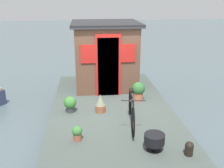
% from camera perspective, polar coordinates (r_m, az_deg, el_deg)
% --- Properties ---
extents(ground_plane, '(60.00, 60.00, 0.00)m').
position_cam_1_polar(ground_plane, '(7.18, -0.17, -8.69)').
color(ground_plane, '#4C5B60').
extents(houseboat_deck, '(5.61, 3.11, 0.52)m').
position_cam_1_polar(houseboat_deck, '(7.07, -0.17, -6.83)').
color(houseboat_deck, '#424C47').
rests_on(houseboat_deck, ground_plane).
extents(houseboat_cabin, '(1.92, 2.06, 2.04)m').
position_cam_1_polar(houseboat_cabin, '(8.24, -1.39, 6.45)').
color(houseboat_cabin, brown).
rests_on(houseboat_cabin, houseboat_deck).
extents(bicycle, '(1.74, 0.50, 0.78)m').
position_cam_1_polar(bicycle, '(5.93, 4.30, -5.52)').
color(bicycle, black).
rests_on(bicycle, houseboat_deck).
extents(potted_plant_mint, '(0.21, 0.21, 0.32)m').
position_cam_1_polar(potted_plant_mint, '(5.40, -7.63, -10.56)').
color(potted_plant_mint, '#935138').
rests_on(potted_plant_mint, houseboat_deck).
extents(potted_plant_lavender, '(0.26, 0.26, 0.47)m').
position_cam_1_polar(potted_plant_lavender, '(6.57, -2.56, -4.32)').
color(potted_plant_lavender, '#935138').
rests_on(potted_plant_lavender, houseboat_deck).
extents(potted_plant_succulent, '(0.37, 0.37, 0.54)m').
position_cam_1_polar(potted_plant_succulent, '(7.26, 5.79, -1.43)').
color(potted_plant_succulent, '#B2603D').
rests_on(potted_plant_succulent, houseboat_deck).
extents(potted_plant_rosemary, '(0.32, 0.32, 0.41)m').
position_cam_1_polar(potted_plant_rosemary, '(6.64, -9.16, -4.27)').
color(potted_plant_rosemary, '#38383D').
rests_on(potted_plant_rosemary, houseboat_deck).
extents(charcoal_grill, '(0.39, 0.39, 0.34)m').
position_cam_1_polar(charcoal_grill, '(5.09, 9.27, -11.91)').
color(charcoal_grill, black).
rests_on(charcoal_grill, houseboat_deck).
extents(mooring_bollard, '(0.16, 0.16, 0.27)m').
position_cam_1_polar(mooring_bollard, '(5.14, 16.55, -13.33)').
color(mooring_bollard, black).
rests_on(mooring_bollard, houseboat_deck).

